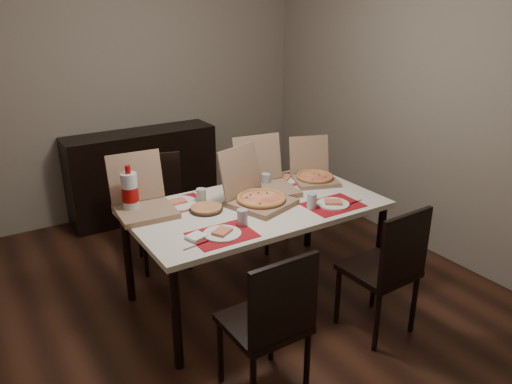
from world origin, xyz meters
TOP-DOWN VIEW (x-y plane):
  - ground at (0.00, 0.00)m, footprint 3.80×4.00m
  - room_walls at (0.00, 0.43)m, footprint 3.84×4.02m
  - sideboard at (0.00, 1.78)m, footprint 1.50×0.40m
  - dining_table at (0.17, -0.14)m, footprint 1.80×1.00m
  - chair_near_left at (-0.32, -1.07)m, footprint 0.42×0.42m
  - chair_near_right at (0.65, -0.99)m, footprint 0.44×0.44m
  - chair_far_left at (-0.21, 0.77)m, footprint 0.50×0.50m
  - chair_far_right at (0.65, 0.66)m, footprint 0.56×0.56m
  - setting_near_left at (-0.24, -0.42)m, footprint 0.51×0.30m
  - setting_near_right at (0.59, -0.43)m, footprint 0.44×0.30m
  - setting_far_left at (-0.28, 0.16)m, footprint 0.43×0.30m
  - setting_far_right at (0.58, 0.17)m, footprint 0.47×0.30m
  - napkin_loose at (0.15, -0.18)m, footprint 0.15×0.16m
  - pizza_box_center at (0.19, -0.13)m, footprint 0.51×0.54m
  - pizza_box_right at (0.84, 0.04)m, footprint 0.44×0.46m
  - pizza_box_left at (-0.56, 0.17)m, footprint 0.41×0.45m
  - pizza_box_extra at (0.39, 0.06)m, footprint 0.45×0.49m
  - faina_plate at (-0.18, -0.04)m, footprint 0.24×0.24m
  - dip_bowl at (0.24, 0.08)m, footprint 0.13×0.13m
  - soda_bottle at (-0.63, 0.21)m, footprint 0.12×0.12m

SIDE VIEW (x-z plane):
  - ground at x=0.00m, z-range -0.02..0.00m
  - sideboard at x=0.00m, z-range 0.00..0.90m
  - chair_near_left at x=-0.32m, z-range 0.05..0.98m
  - chair_near_right at x=0.65m, z-range 0.05..0.98m
  - chair_far_left at x=-0.21m, z-range 0.05..0.98m
  - chair_far_right at x=0.65m, z-range 0.05..0.98m
  - dining_table at x=0.17m, z-range 0.31..1.06m
  - napkin_loose at x=0.15m, z-range 0.75..0.77m
  - dip_bowl at x=0.24m, z-range 0.75..0.78m
  - faina_plate at x=-0.18m, z-range 0.75..0.78m
  - setting_far_left at x=-0.28m, z-range 0.71..0.82m
  - setting_near_left at x=-0.24m, z-range 0.72..0.83m
  - setting_far_right at x=0.58m, z-range 0.72..0.83m
  - setting_near_right at x=0.59m, z-range 0.72..0.83m
  - pizza_box_right at x=0.84m, z-range 0.64..0.97m
  - pizza_box_center at x=0.19m, z-range 0.61..1.01m
  - pizza_box_left at x=-0.56m, z-range 0.62..1.01m
  - pizza_box_extra at x=0.39m, z-range 0.61..1.01m
  - soda_bottle at x=-0.63m, z-range 0.72..1.07m
  - room_walls at x=0.00m, z-range 0.42..3.04m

